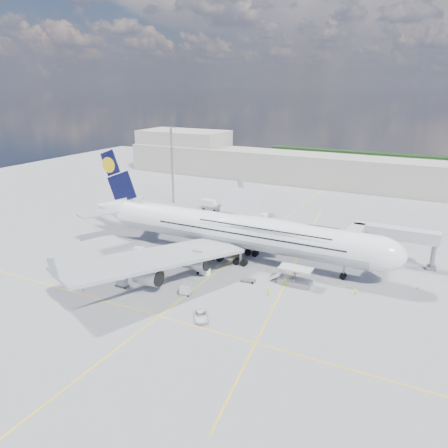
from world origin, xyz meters
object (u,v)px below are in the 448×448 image
at_px(dolly_nose_far, 248,280).
at_px(crew_loader, 285,283).
at_px(crew_wing, 133,267).
at_px(service_van, 201,316).
at_px(cone_wing_left_outer, 241,217).
at_px(crew_van, 268,291).
at_px(light_mast, 172,164).
at_px(cone_wing_left_inner, 225,233).
at_px(airliner, 236,230).
at_px(crew_nose, 356,292).
at_px(cone_tail, 81,240).
at_px(dolly_row_b, 139,251).
at_px(dolly_nose_near, 185,291).
at_px(cone_wing_right_inner, 156,284).
at_px(cargo_loader, 294,279).
at_px(dolly_back, 131,266).
at_px(cone_wing_right_outer, 83,290).
at_px(crew_tug, 164,272).
at_px(cone_nose, 417,288).
at_px(dolly_row_a, 112,263).
at_px(baggage_tug, 203,271).
at_px(catering_truck_inner, 259,221).
at_px(catering_truck_outer, 211,206).
at_px(dolly_row_c, 122,282).

xyz_separation_m(dolly_nose_far, crew_loader, (7.40, 1.21, 0.45)).
bearing_deg(crew_wing, service_van, -109.83).
bearing_deg(cone_wing_left_outer, crew_van, -59.01).
bearing_deg(light_mast, cone_wing_left_inner, -34.33).
xyz_separation_m(airliner, cone_wing_left_inner, (-9.84, 14.22, -6.56)).
relative_size(crew_nose, cone_tail, 3.66).
bearing_deg(dolly_row_b, airliner, 8.22).
relative_size(dolly_nose_near, crew_van, 1.79).
height_order(cone_wing_left_inner, cone_wing_right_inner, cone_wing_left_inner).
relative_size(service_van, cone_wing_left_outer, 9.91).
bearing_deg(light_mast, airliner, -41.00).
bearing_deg(cargo_loader, dolly_row_b, -177.42).
height_order(cargo_loader, crew_van, cargo_loader).
relative_size(airliner, dolly_row_b, 23.08).
xyz_separation_m(airliner, dolly_back, (-17.88, -15.50, -6.51)).
relative_size(dolly_row_b, cone_wing_right_outer, 7.18).
height_order(dolly_nose_far, crew_tug, crew_tug).
height_order(dolly_nose_far, cone_wing_right_inner, cone_wing_right_inner).
relative_size(dolly_nose_near, cone_wing_left_outer, 5.83).
bearing_deg(cone_nose, crew_van, -147.91).
bearing_deg(dolly_row_a, baggage_tug, -3.56).
height_order(baggage_tug, service_van, baggage_tug).
bearing_deg(catering_truck_inner, baggage_tug, -82.67).
relative_size(cone_nose, cone_wing_right_outer, 1.12).
bearing_deg(crew_wing, dolly_back, 53.14).
distance_m(airliner, service_van, 28.99).
height_order(catering_truck_inner, service_van, catering_truck_inner).
distance_m(catering_truck_outer, cone_wing_left_inner, 23.04).
height_order(dolly_row_c, dolly_nose_far, dolly_row_c).
distance_m(dolly_nose_far, service_van, 17.37).
xyz_separation_m(dolly_back, cone_wing_right_inner, (9.96, -4.87, -0.09)).
relative_size(service_van, cone_wing_left_inner, 7.41).
height_order(cone_nose, cone_wing_left_inner, cone_wing_left_inner).
xyz_separation_m(catering_truck_outer, service_van, (30.89, -59.69, -1.01)).
relative_size(catering_truck_outer, cone_wing_left_inner, 9.49).
height_order(dolly_row_a, crew_wing, crew_wing).
bearing_deg(cone_wing_left_outer, cone_wing_right_inner, -84.76).
xyz_separation_m(dolly_nose_near, cone_wing_right_outer, (-18.49, -7.73, -0.65)).
distance_m(dolly_row_a, cone_wing_right_inner, 15.77).
height_order(dolly_back, baggage_tug, baggage_tug).
xyz_separation_m(cone_wing_right_inner, cone_tail, (-32.56, 12.77, -0.02)).
height_order(dolly_row_b, cone_wing_right_inner, dolly_row_b).
height_order(crew_tug, cone_wing_right_outer, crew_tug).
relative_size(crew_van, crew_tug, 0.94).
bearing_deg(cone_wing_right_outer, baggage_tug, 45.99).
relative_size(crew_wing, cone_wing_left_outer, 4.09).
relative_size(dolly_back, cone_tail, 6.73).
bearing_deg(crew_wing, cone_wing_left_outer, 0.31).
bearing_deg(catering_truck_outer, dolly_row_a, -86.22).
height_order(dolly_row_b, catering_truck_outer, catering_truck_outer).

